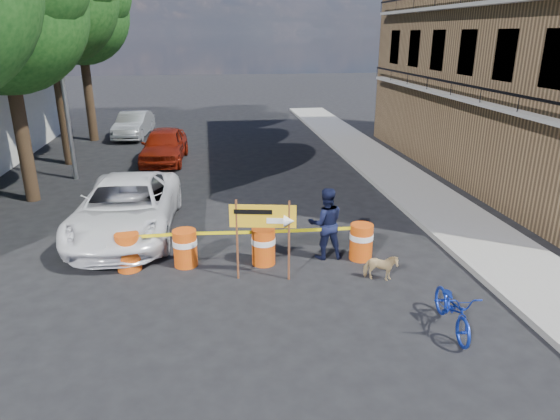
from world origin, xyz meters
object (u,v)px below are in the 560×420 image
object	(u,v)px
bicycle	(456,289)
suv_white	(126,208)
detour_sign	(272,222)
sedan_red	(164,145)
dog	(380,267)
barrel_far_right	(361,241)
barrel_far_left	(128,251)
barrel_mid_right	(263,245)
sedan_silver	(134,125)
pedestrian	(326,223)
barrel_mid_left	(185,247)

from	to	relation	value
bicycle	suv_white	bearing A→B (deg)	144.75
detour_sign	sedan_red	bearing A→B (deg)	116.48
dog	barrel_far_right	bearing A→B (deg)	23.69
dog	sedan_red	bearing A→B (deg)	44.01
barrel_far_left	barrel_mid_right	distance (m)	3.17
suv_white	detour_sign	bearing A→B (deg)	-40.18
sedan_silver	dog	bearing A→B (deg)	-60.29
barrel_far_left	pedestrian	size ratio (longest dim) A/B	0.50
barrel_far_right	detour_sign	size ratio (longest dim) A/B	0.48
barrel_far_left	pedestrian	xyz separation A→B (m)	(4.72, 0.01, 0.43)
detour_sign	suv_white	size ratio (longest dim) A/B	0.34
detour_sign	pedestrian	xyz separation A→B (m)	(1.46, 0.99, -0.48)
sedan_silver	suv_white	bearing A→B (deg)	-77.03
barrel_far_left	dog	size ratio (longest dim) A/B	1.19
barrel_far_right	dog	distance (m)	1.19
barrel_far_left	dog	world-z (taller)	barrel_far_left
detour_sign	sedan_silver	world-z (taller)	detour_sign
barrel_far_right	suv_white	distance (m)	6.42
sedan_red	suv_white	bearing A→B (deg)	-88.63
dog	suv_white	world-z (taller)	suv_white
sedan_silver	pedestrian	bearing A→B (deg)	-61.35
dog	sedan_red	xyz separation A→B (m)	(-5.58, 11.93, 0.41)
barrel_mid_right	pedestrian	size ratio (longest dim) A/B	0.50
bicycle	barrel_far_right	bearing A→B (deg)	108.93
barrel_mid_right	dog	distance (m)	2.80
barrel_mid_right	bicycle	bearing A→B (deg)	-46.50
detour_sign	sedan_red	distance (m)	11.98
barrel_mid_right	dog	world-z (taller)	barrel_mid_right
suv_white	sedan_red	bearing A→B (deg)	89.39
pedestrian	bicycle	xyz separation A→B (m)	(1.62, -3.48, -0.05)
sedan_red	sedan_silver	distance (m)	6.11
pedestrian	sedan_silver	xyz separation A→B (m)	(-6.63, 16.32, -0.23)
barrel_mid_left	suv_white	size ratio (longest dim) A/B	0.16
bicycle	suv_white	world-z (taller)	bicycle
sedan_red	pedestrian	bearing A→B (deg)	-62.01
dog	sedan_silver	size ratio (longest dim) A/B	0.19
bicycle	barrel_mid_left	bearing A→B (deg)	150.79
barrel_mid_right	detour_sign	xyz separation A→B (m)	(0.09, -0.85, 0.91)
bicycle	suv_white	distance (m)	8.83
pedestrian	barrel_mid_left	bearing A→B (deg)	0.50
suv_white	sedan_red	xyz separation A→B (m)	(0.42, 8.25, -0.04)
bicycle	dog	distance (m)	2.26
pedestrian	sedan_red	size ratio (longest dim) A/B	0.42
barrel_mid_right	sedan_silver	size ratio (longest dim) A/B	0.22
sedan_silver	detour_sign	bearing A→B (deg)	-66.82
pedestrian	dog	world-z (taller)	pedestrian
barrel_far_left	dog	bearing A→B (deg)	-13.66
barrel_mid_right	bicycle	world-z (taller)	bicycle
barrel_mid_left	barrel_mid_right	world-z (taller)	same
detour_sign	bicycle	distance (m)	4.00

